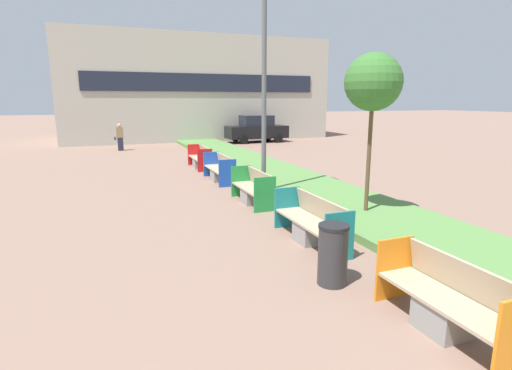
% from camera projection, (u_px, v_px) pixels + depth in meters
% --- Properties ---
extents(planter_grass_strip, '(2.80, 120.00, 0.18)m').
position_uv_depth(planter_grass_strip, '(306.00, 187.00, 13.16)').
color(planter_grass_strip, '#568442').
rests_on(planter_grass_strip, ground).
extents(building_backdrop, '(19.17, 8.19, 7.38)m').
position_uv_depth(building_backdrop, '(194.00, 90.00, 31.18)').
color(building_backdrop, '#B2AD9E').
rests_on(building_backdrop, ground).
extents(bench_orange_frame, '(0.65, 1.94, 0.94)m').
position_uv_depth(bench_orange_frame, '(446.00, 305.00, 5.05)').
color(bench_orange_frame, gray).
rests_on(bench_orange_frame, ground).
extents(bench_teal_frame, '(0.65, 2.24, 0.94)m').
position_uv_depth(bench_teal_frame, '(311.00, 225.00, 8.26)').
color(bench_teal_frame, gray).
rests_on(bench_teal_frame, ground).
extents(bench_green_frame, '(0.65, 1.98, 0.94)m').
position_uv_depth(bench_green_frame, '(253.00, 191.00, 11.38)').
color(bench_green_frame, gray).
rests_on(bench_green_frame, ground).
extents(bench_blue_frame, '(0.65, 2.19, 0.94)m').
position_uv_depth(bench_blue_frame, '(220.00, 171.00, 14.52)').
color(bench_blue_frame, gray).
rests_on(bench_blue_frame, ground).
extents(bench_red_frame, '(0.65, 1.99, 0.94)m').
position_uv_depth(bench_red_frame, '(200.00, 160.00, 17.30)').
color(bench_red_frame, gray).
rests_on(bench_red_frame, ground).
extents(litter_bin, '(0.49, 0.49, 0.99)m').
position_uv_depth(litter_bin, '(333.00, 254.00, 6.34)').
color(litter_bin, '#2D2D30').
rests_on(litter_bin, ground).
extents(street_lamp_post, '(0.24, 0.44, 8.08)m').
position_uv_depth(street_lamp_post, '(264.00, 46.00, 11.40)').
color(street_lamp_post, '#56595B').
rests_on(street_lamp_post, ground).
extents(sapling_tree_near, '(1.36, 1.36, 4.00)m').
position_uv_depth(sapling_tree_near, '(373.00, 83.00, 9.41)').
color(sapling_tree_near, brown).
rests_on(sapling_tree_near, ground).
extents(pedestrian_walking, '(0.53, 0.24, 1.57)m').
position_uv_depth(pedestrian_walking, '(120.00, 137.00, 23.16)').
color(pedestrian_walking, '#232633').
rests_on(pedestrian_walking, ground).
extents(parked_car_distant, '(4.20, 2.00, 1.86)m').
position_uv_depth(parked_car_distant, '(256.00, 129.00, 27.81)').
color(parked_car_distant, black).
rests_on(parked_car_distant, ground).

